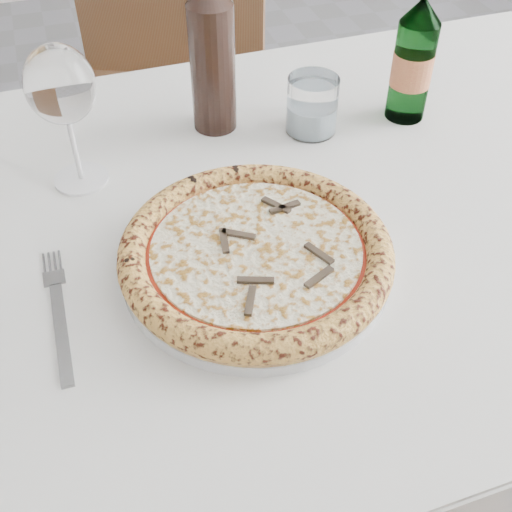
# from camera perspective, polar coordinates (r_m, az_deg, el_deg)

# --- Properties ---
(dining_table) EXTENTS (1.44, 0.87, 0.76)m
(dining_table) POSITION_cam_1_polar(r_m,az_deg,el_deg) (0.88, -2.00, -0.89)
(dining_table) COLOR brown
(dining_table) RESTS_ON floor
(chair_far) EXTENTS (0.62, 0.62, 0.93)m
(chair_far) POSITION_cam_1_polar(r_m,az_deg,el_deg) (1.64, -8.26, 16.04)
(chair_far) COLOR brown
(chair_far) RESTS_ON floor
(plate) EXTENTS (0.31, 0.31, 0.02)m
(plate) POSITION_cam_1_polar(r_m,az_deg,el_deg) (0.74, 0.00, -0.63)
(plate) COLOR silver
(plate) RESTS_ON dining_table
(pizza) EXTENTS (0.31, 0.31, 0.03)m
(pizza) POSITION_cam_1_polar(r_m,az_deg,el_deg) (0.73, -0.00, 0.36)
(pizza) COLOR #E9B75C
(pizza) RESTS_ON plate
(fork) EXTENTS (0.02, 0.20, 0.00)m
(fork) POSITION_cam_1_polar(r_m,az_deg,el_deg) (0.73, -17.11, -5.01)
(fork) COLOR gray
(fork) RESTS_ON dining_table
(wine_glass) EXTENTS (0.09, 0.09, 0.19)m
(wine_glass) POSITION_cam_1_polar(r_m,az_deg,el_deg) (0.84, -16.98, 14.10)
(wine_glass) COLOR white
(wine_glass) RESTS_ON dining_table
(tumbler) EXTENTS (0.07, 0.07, 0.08)m
(tumbler) POSITION_cam_1_polar(r_m,az_deg,el_deg) (0.96, 4.99, 12.92)
(tumbler) COLOR white
(tumbler) RESTS_ON dining_table
(beer_bottle) EXTENTS (0.06, 0.06, 0.23)m
(beer_bottle) POSITION_cam_1_polar(r_m,az_deg,el_deg) (1.00, 13.83, 16.58)
(beer_bottle) COLOR #36713E
(beer_bottle) RESTS_ON dining_table
(wine_bottle) EXTENTS (0.06, 0.06, 0.26)m
(wine_bottle) POSITION_cam_1_polar(r_m,az_deg,el_deg) (0.94, -3.93, 17.38)
(wine_bottle) COLOR black
(wine_bottle) RESTS_ON dining_table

